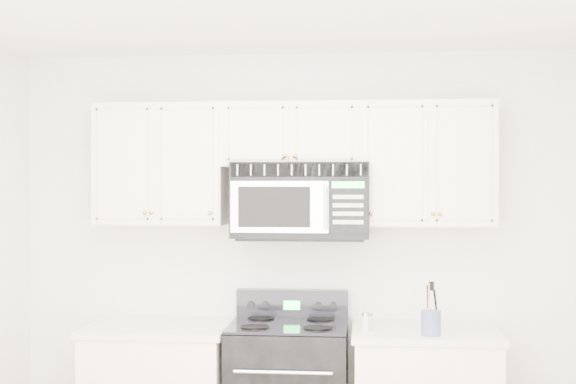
# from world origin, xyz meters

# --- Properties ---
(room) EXTENTS (3.51, 3.51, 2.61)m
(room) POSITION_xyz_m (0.00, 0.00, 1.30)
(room) COLOR brown
(room) RESTS_ON ground
(upper_cabinets) EXTENTS (2.44, 0.37, 0.75)m
(upper_cabinets) POSITION_xyz_m (-0.00, 1.58, 1.93)
(upper_cabinets) COLOR silver
(upper_cabinets) RESTS_ON ground
(microwave) EXTENTS (0.82, 0.46, 0.46)m
(microwave) POSITION_xyz_m (0.06, 1.54, 1.68)
(microwave) COLOR black
(microwave) RESTS_ON ground
(utensil_crock) EXTENTS (0.11, 0.11, 0.30)m
(utensil_crock) POSITION_xyz_m (0.82, 1.24, 1.00)
(utensil_crock) COLOR #44517D
(utensil_crock) RESTS_ON base_cabinet_right
(shaker_salt) EXTENTS (0.05, 0.05, 0.11)m
(shaker_salt) POSITION_xyz_m (0.45, 1.33, 0.98)
(shaker_salt) COLOR silver
(shaker_salt) RESTS_ON base_cabinet_right
(shaker_pepper) EXTENTS (0.04, 0.04, 0.10)m
(shaker_pepper) POSITION_xyz_m (0.47, 1.39, 0.97)
(shaker_pepper) COLOR silver
(shaker_pepper) RESTS_ON base_cabinet_right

